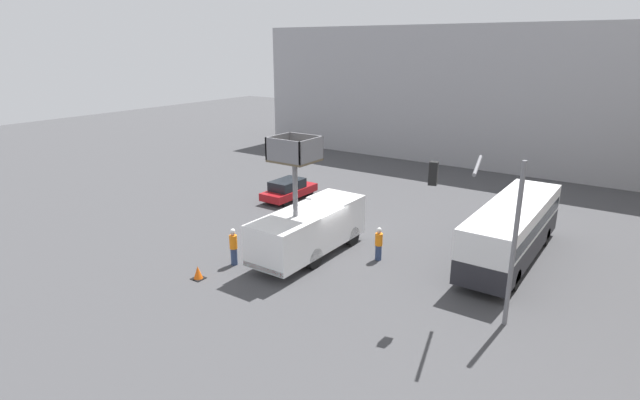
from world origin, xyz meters
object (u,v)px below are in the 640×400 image
city_bus (512,228)px  traffic_cone_near_truck (198,273)px  traffic_light_pole (486,215)px  road_worker_directing (379,244)px  road_worker_near_truck (234,247)px  utility_truck (309,227)px  parked_car_curbside (289,189)px

city_bus → traffic_cone_near_truck: 15.43m
traffic_light_pole → traffic_cone_near_truck: bearing=-161.8°
traffic_light_pole → road_worker_directing: (-5.90, 2.80, -3.51)m
traffic_light_pole → road_worker_near_truck: traffic_light_pole is taller
road_worker_near_truck → traffic_cone_near_truck: road_worker_near_truck is taller
city_bus → traffic_cone_near_truck: size_ratio=15.94×
utility_truck → parked_car_curbside: size_ratio=1.62×
road_worker_near_truck → road_worker_directing: 7.21m
city_bus → parked_car_curbside: size_ratio=2.29×
road_worker_directing → utility_truck: bearing=-90.5°
city_bus → road_worker_near_truck: (-11.01, -8.33, -0.79)m
utility_truck → traffic_light_pole: 9.58m
road_worker_near_truck → road_worker_directing: (5.58, 4.57, -0.09)m
city_bus → road_worker_near_truck: size_ratio=5.36×
traffic_light_pole → parked_car_curbside: (-16.01, 8.33, -3.64)m
utility_truck → road_worker_near_truck: bearing=-128.7°
traffic_cone_near_truck → city_bus: bearing=42.8°
road_worker_near_truck → parked_car_curbside: road_worker_near_truck is taller
traffic_cone_near_truck → parked_car_curbside: size_ratio=0.14×
city_bus → road_worker_near_truck: bearing=108.9°
city_bus → parked_car_curbside: bearing=65.3°
utility_truck → traffic_cone_near_truck: utility_truck is taller
utility_truck → traffic_light_pole: size_ratio=1.10×
city_bus → road_worker_directing: size_ratio=5.82×
traffic_cone_near_truck → road_worker_directing: bearing=48.8°
road_worker_near_truck → parked_car_curbside: size_ratio=0.43×
traffic_light_pole → city_bus: bearing=94.1°
traffic_light_pole → traffic_cone_near_truck: 13.02m
utility_truck → parked_car_curbside: utility_truck is taller
traffic_light_pole → traffic_cone_near_truck: size_ratio=10.28×
traffic_cone_near_truck → parked_car_curbside: (-4.26, 12.20, 0.43)m
utility_truck → city_bus: utility_truck is taller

